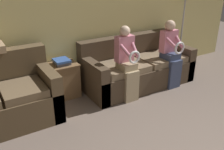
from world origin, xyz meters
TOP-DOWN VIEW (x-y plane):
  - wall_back at (0.00, 3.21)m, footprint 7.00×0.06m
  - couch_main at (0.63, 2.71)m, footprint 2.02×0.87m
  - couch_side at (-1.73, 2.67)m, footprint 1.51×0.85m
  - child_left_seated at (0.16, 2.36)m, footprint 0.30×0.37m
  - child_right_seated at (1.10, 2.36)m, footprint 0.31×0.38m
  - side_shelf at (-0.70, 2.96)m, footprint 0.47×0.40m
  - book_stack at (-0.70, 2.96)m, footprint 0.24×0.26m

SIDE VIEW (x-z plane):
  - side_shelf at x=-0.70m, z-range 0.01..0.59m
  - couch_main at x=0.63m, z-range -0.12..0.75m
  - couch_side at x=-1.73m, z-range -0.14..0.82m
  - book_stack at x=-0.70m, z-range 0.58..0.66m
  - child_right_seated at x=1.10m, z-range 0.06..1.25m
  - child_left_seated at x=0.16m, z-range 0.05..1.25m
  - wall_back at x=0.00m, z-range 0.00..2.55m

